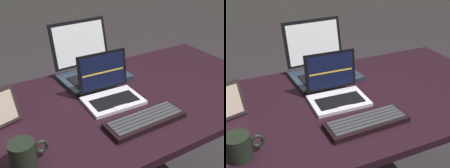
# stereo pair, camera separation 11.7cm
# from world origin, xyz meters

# --- Properties ---
(desk) EXTENTS (1.42, 0.76, 0.73)m
(desk) POSITION_xyz_m (0.00, 0.00, 0.65)
(desk) COLOR black
(desk) RESTS_ON ground
(laptop_front) EXTENTS (0.25, 0.20, 0.19)m
(laptop_front) POSITION_xyz_m (-0.08, 0.02, 0.77)
(laptop_front) COLOR silver
(laptop_front) RESTS_ON desk
(laptop_rear) EXTENTS (0.34, 0.30, 0.26)m
(laptop_rear) POSITION_xyz_m (-0.04, 0.27, 0.78)
(laptop_rear) COLOR #232C3A
(laptop_rear) RESTS_ON desk
(external_keyboard) EXTENTS (0.32, 0.12, 0.03)m
(external_keyboard) POSITION_xyz_m (-0.05, -0.20, 0.74)
(external_keyboard) COLOR black
(external_keyboard) RESTS_ON desk
(photo_frame) EXTENTS (0.13, 0.08, 0.14)m
(photo_frame) POSITION_xyz_m (-0.51, 0.07, 0.80)
(photo_frame) COLOR black
(photo_frame) RESTS_ON desk
(coffee_mug) EXTENTS (0.12, 0.08, 0.08)m
(coffee_mug) POSITION_xyz_m (-0.50, -0.19, 0.77)
(coffee_mug) COLOR black
(coffee_mug) RESTS_ON desk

